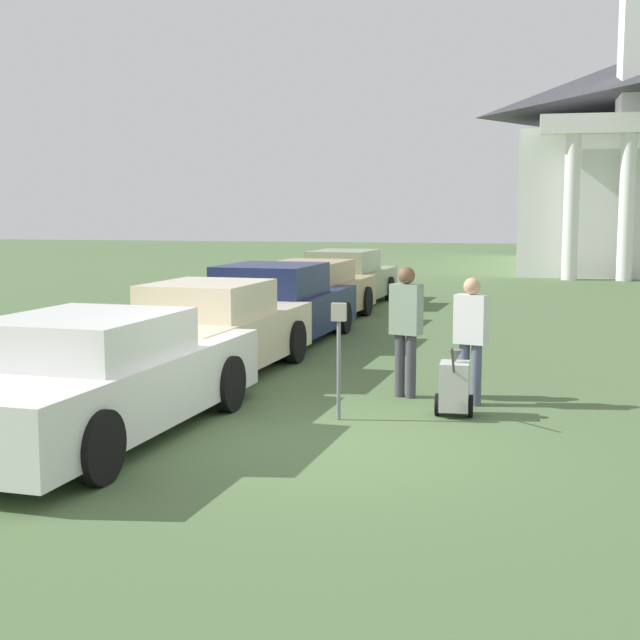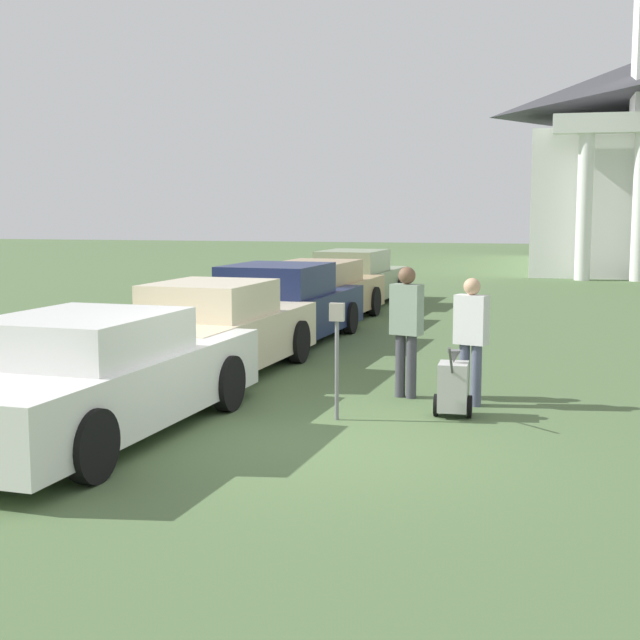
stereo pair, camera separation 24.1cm
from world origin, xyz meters
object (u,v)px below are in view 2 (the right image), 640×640
object	(u,v)px
parked_car_white	(93,378)
parking_meter	(337,339)
parked_car_cream	(215,332)
parked_car_navy	(280,307)
person_supervisor	(471,333)
parked_car_sage	(354,280)
equipment_cart	(453,386)
parked_car_tan	(319,294)
person_worker	(406,323)

from	to	relation	value
parked_car_white	parking_meter	xyz separation A→B (m)	(2.51, 1.44, 0.33)
parked_car_cream	parked_car_navy	distance (m)	3.54
person_supervisor	parking_meter	bearing A→B (deg)	56.67
parked_car_navy	parked_car_sage	size ratio (longest dim) A/B	0.98
parked_car_navy	equipment_cart	world-z (taller)	parked_car_navy
parked_car_sage	parked_car_navy	bearing A→B (deg)	-86.33
parked_car_cream	parked_car_navy	bearing A→B (deg)	93.68
parked_car_tan	person_worker	size ratio (longest dim) A/B	2.99
parked_car_white	parked_car_cream	distance (m)	3.87
parking_meter	parked_car_white	bearing A→B (deg)	-150.19
parked_car_tan	parked_car_sage	xyz separation A→B (m)	(-0.00, 3.87, 0.01)
parked_car_tan	parking_meter	distance (m)	9.47
parked_car_navy	person_supervisor	xyz separation A→B (m)	(4.04, -4.75, 0.26)
parked_car_tan	parked_car_navy	bearing A→B (deg)	-86.33
parked_car_tan	equipment_cart	distance (m)	9.45
parked_car_tan	parked_car_sage	distance (m)	3.87
person_worker	person_supervisor	size ratio (longest dim) A/B	1.07
equipment_cart	parked_car_navy	bearing A→B (deg)	124.03
parked_car_white	equipment_cart	bearing A→B (deg)	30.34
parked_car_cream	parked_car_sage	world-z (taller)	parked_car_sage
parked_car_cream	parked_car_sage	bearing A→B (deg)	93.68
parked_car_cream	person_supervisor	distance (m)	4.23
parked_car_tan	person_supervisor	bearing A→B (deg)	-59.26
parked_car_tan	parking_meter	bearing A→B (deg)	-70.92
parked_car_white	parked_car_tan	distance (m)	10.56
parked_car_white	equipment_cart	world-z (taller)	parked_car_white
parked_car_cream	person_worker	size ratio (longest dim) A/B	2.64
parked_car_navy	person_supervisor	world-z (taller)	person_supervisor
parking_meter	equipment_cart	distance (m)	1.59
equipment_cart	parked_car_sage	bearing A→B (deg)	105.88
parking_meter	person_worker	distance (m)	1.64
parked_car_sage	parking_meter	xyz separation A→B (m)	(2.51, -12.99, 0.32)
parked_car_white	parked_car_cream	xyz separation A→B (m)	(0.00, 3.87, 0.01)
person_worker	equipment_cart	xyz separation A→B (m)	(0.75, -1.00, -0.65)
parked_car_navy	person_supervisor	distance (m)	6.24
parked_car_sage	person_worker	world-z (taller)	person_worker
parked_car_navy	parking_meter	bearing A→B (deg)	-63.49
parked_car_white	parked_car_tan	world-z (taller)	same
parked_car_tan	person_worker	world-z (taller)	person_worker
parked_car_navy	parking_meter	distance (m)	6.48
parking_meter	equipment_cart	world-z (taller)	parking_meter
parked_car_navy	person_supervisor	size ratio (longest dim) A/B	3.13
parked_car_white	parked_car_tan	bearing A→B (deg)	93.67
parking_meter	person_worker	world-z (taller)	person_worker
parked_car_white	equipment_cart	size ratio (longest dim) A/B	5.29
parked_car_navy	person_worker	bearing A→B (deg)	-51.15
parked_car_sage	person_supervisor	xyz separation A→B (m)	(4.04, -11.77, 0.28)
parking_meter	equipment_cart	bearing A→B (deg)	20.44
parking_meter	parked_car_sage	bearing A→B (deg)	100.95
parked_car_white	person_worker	bearing A→B (deg)	46.94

